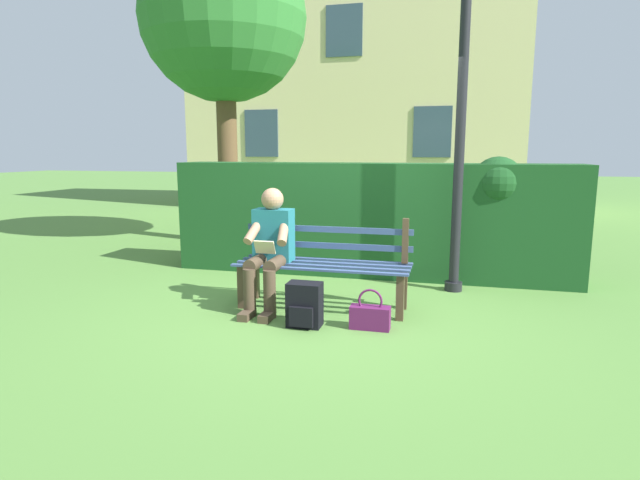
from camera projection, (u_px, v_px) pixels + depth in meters
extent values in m
plane|color=#517F38|center=(322.00, 308.00, 5.12)|extent=(60.00, 60.00, 0.00)
cube|color=#4C3828|center=(400.00, 297.00, 4.72)|extent=(0.07, 0.07, 0.43)
cube|color=#4C3828|center=(242.00, 287.00, 5.10)|extent=(0.07, 0.07, 0.43)
cube|color=#4C3828|center=(404.00, 287.00, 5.07)|extent=(0.07, 0.07, 0.43)
cube|color=#4C3828|center=(255.00, 278.00, 5.45)|extent=(0.07, 0.07, 0.43)
cube|color=#384C7A|center=(328.00, 260.00, 5.27)|extent=(1.72, 0.06, 0.02)
cube|color=#384C7A|center=(324.00, 263.00, 5.12)|extent=(1.72, 0.06, 0.02)
cube|color=#384C7A|center=(321.00, 266.00, 4.97)|extent=(1.72, 0.06, 0.02)
cube|color=#384C7A|center=(317.00, 270.00, 4.83)|extent=(1.72, 0.06, 0.02)
cube|color=#4C3828|center=(405.00, 241.00, 5.03)|extent=(0.06, 0.06, 0.44)
cube|color=#4C3828|center=(256.00, 235.00, 5.41)|extent=(0.06, 0.06, 0.44)
cube|color=#384C7A|center=(328.00, 246.00, 5.23)|extent=(1.72, 0.02, 0.06)
cube|color=#384C7A|center=(328.00, 229.00, 5.21)|extent=(1.72, 0.02, 0.06)
cube|color=#1E6672|center=(274.00, 235.00, 5.14)|extent=(0.38, 0.22, 0.52)
sphere|color=#A57A5B|center=(272.00, 199.00, 5.06)|extent=(0.22, 0.22, 0.22)
cylinder|color=#473828|center=(277.00, 263.00, 4.96)|extent=(0.13, 0.42, 0.13)
cylinder|color=#473828|center=(257.00, 262.00, 5.01)|extent=(0.13, 0.42, 0.13)
cylinder|color=#473828|center=(270.00, 294.00, 4.80)|extent=(0.12, 0.12, 0.45)
cylinder|color=#473828|center=(250.00, 292.00, 4.85)|extent=(0.12, 0.12, 0.45)
cube|color=#473828|center=(267.00, 316.00, 4.76)|extent=(0.10, 0.24, 0.07)
cube|color=#473828|center=(247.00, 315.00, 4.81)|extent=(0.10, 0.24, 0.07)
cylinder|color=#A57A5B|center=(283.00, 232.00, 4.96)|extent=(0.14, 0.32, 0.26)
cylinder|color=#A57A5B|center=(254.00, 230.00, 5.04)|extent=(0.14, 0.32, 0.26)
cube|color=beige|center=(265.00, 247.00, 4.91)|extent=(0.20, 0.07, 0.13)
cube|color=#19471E|center=(370.00, 219.00, 6.46)|extent=(4.94, 0.66, 1.39)
sphere|color=#19471E|center=(498.00, 182.00, 5.92)|extent=(0.59, 0.59, 0.59)
sphere|color=#19471E|center=(278.00, 184.00, 6.75)|extent=(0.53, 0.53, 0.53)
cylinder|color=brown|center=(228.00, 156.00, 8.53)|extent=(0.33, 0.33, 2.90)
sphere|color=#2D702D|center=(224.00, 17.00, 8.16)|extent=(2.64, 2.64, 2.64)
sphere|color=#2D702D|center=(198.00, 42.00, 8.74)|extent=(1.58, 1.58, 1.58)
cube|color=beige|center=(356.00, 77.00, 14.13)|extent=(8.68, 3.23, 7.10)
cube|color=#334756|center=(432.00, 132.00, 12.31)|extent=(0.90, 0.04, 1.20)
cube|color=#334756|center=(261.00, 133.00, 13.36)|extent=(0.90, 0.04, 1.20)
cube|color=#334756|center=(344.00, 31.00, 12.42)|extent=(0.90, 0.04, 1.20)
cube|color=black|center=(305.00, 304.00, 4.57)|extent=(0.30, 0.19, 0.40)
cube|color=black|center=(301.00, 317.00, 4.47)|extent=(0.21, 0.04, 0.17)
cylinder|color=black|center=(318.00, 300.00, 4.65)|extent=(0.04, 0.04, 0.24)
cylinder|color=black|center=(298.00, 298.00, 4.70)|extent=(0.04, 0.04, 0.24)
cube|color=#59194C|center=(370.00, 318.00, 4.51)|extent=(0.35, 0.14, 0.20)
torus|color=#59194C|center=(370.00, 301.00, 4.49)|extent=(0.22, 0.02, 0.22)
cylinder|color=black|center=(453.00, 286.00, 5.77)|extent=(0.19, 0.19, 0.10)
cylinder|color=black|center=(460.00, 131.00, 5.48)|extent=(0.11, 0.11, 3.51)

